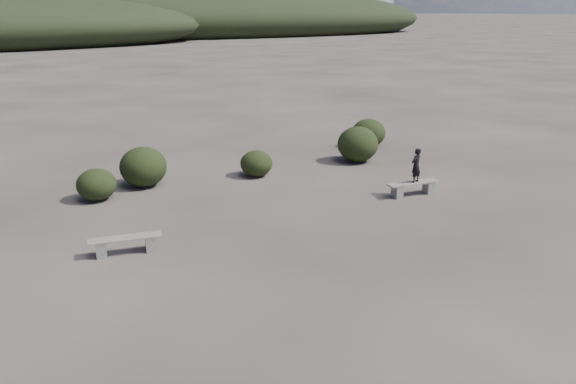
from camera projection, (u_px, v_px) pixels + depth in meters
ground at (394, 293)px, 10.78m from camera, size 1200.00×1200.00×0.00m
bench_left at (126, 244)px, 12.42m from camera, size 1.62×0.63×0.40m
bench_right at (413, 187)px, 16.34m from camera, size 1.65×0.53×0.40m
seated_person at (416, 165)px, 16.15m from camera, size 0.41×0.33×1.00m
shrub_a at (96, 185)px, 15.90m from camera, size 1.11×1.11×0.91m
shrub_b at (143, 167)px, 17.12m from camera, size 1.42×1.42×1.22m
shrub_c at (256, 163)px, 18.21m from camera, size 1.06×1.06×0.84m
shrub_d at (358, 144)px, 19.90m from camera, size 1.44×1.44×1.26m
shrub_e at (369, 133)px, 22.08m from camera, size 1.33×1.33×1.11m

